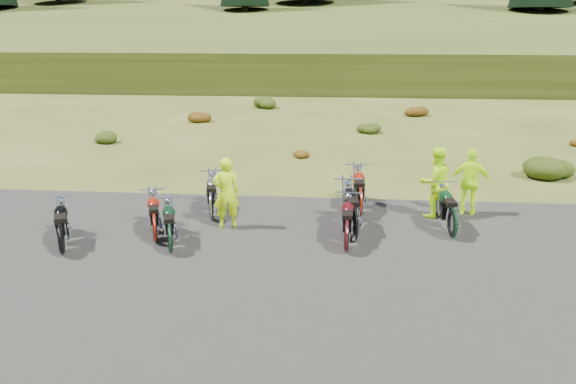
# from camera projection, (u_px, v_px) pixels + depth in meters

# --- Properties ---
(ground) EXTENTS (300.00, 300.00, 0.00)m
(ground) POSITION_uv_depth(u_px,v_px,m) (290.00, 249.00, 13.09)
(ground) COLOR #3B4416
(ground) RESTS_ON ground
(gravel_pad) EXTENTS (20.00, 12.00, 0.04)m
(gravel_pad) POSITION_uv_depth(u_px,v_px,m) (281.00, 288.00, 11.18)
(gravel_pad) COLOR black
(gravel_pad) RESTS_ON ground
(hill_slope) EXTENTS (300.00, 45.97, 9.37)m
(hill_slope) POSITION_uv_depth(u_px,v_px,m) (329.00, 70.00, 60.72)
(hill_slope) COLOR #354216
(hill_slope) RESTS_ON ground
(hill_plateau) EXTENTS (300.00, 90.00, 9.17)m
(hill_plateau) POSITION_uv_depth(u_px,v_px,m) (334.00, 46.00, 117.88)
(hill_plateau) COLOR #354216
(hill_plateau) RESTS_ON ground
(shrub_1) EXTENTS (1.03, 1.03, 0.61)m
(shrub_1) POSITION_uv_depth(u_px,v_px,m) (104.00, 136.00, 24.52)
(shrub_1) COLOR #22370D
(shrub_1) RESTS_ON ground
(shrub_2) EXTENTS (1.30, 1.30, 0.77)m
(shrub_2) POSITION_uv_depth(u_px,v_px,m) (198.00, 115.00, 29.31)
(shrub_2) COLOR #642D0C
(shrub_2) RESTS_ON ground
(shrub_3) EXTENTS (1.56, 1.56, 0.92)m
(shrub_3) POSITION_uv_depth(u_px,v_px,m) (266.00, 101.00, 34.09)
(shrub_3) COLOR #22370D
(shrub_3) RESTS_ON ground
(shrub_4) EXTENTS (0.77, 0.77, 0.45)m
(shrub_4) POSITION_uv_depth(u_px,v_px,m) (299.00, 152.00, 21.82)
(shrub_4) COLOR #642D0C
(shrub_4) RESTS_ON ground
(shrub_5) EXTENTS (1.03, 1.03, 0.61)m
(shrub_5) POSITION_uv_depth(u_px,v_px,m) (368.00, 127.00, 26.60)
(shrub_5) COLOR #22370D
(shrub_5) RESTS_ON ground
(shrub_6) EXTENTS (1.30, 1.30, 0.77)m
(shrub_6) POSITION_uv_depth(u_px,v_px,m) (416.00, 109.00, 31.39)
(shrub_6) COLOR #642D0C
(shrub_6) RESTS_ON ground
(shrub_7) EXTENTS (1.56, 1.56, 0.92)m
(shrub_7) POSITION_uv_depth(u_px,v_px,m) (551.00, 164.00, 19.02)
(shrub_7) COLOR #22370D
(shrub_7) RESTS_ON ground
(shrub_8) EXTENTS (0.77, 0.77, 0.45)m
(shrub_8) POSITION_uv_depth(u_px,v_px,m) (576.00, 140.00, 23.90)
(shrub_8) COLOR #642D0C
(shrub_8) RESTS_ON ground
(motorcycle_0) EXTENTS (1.44, 2.14, 1.07)m
(motorcycle_0) POSITION_uv_depth(u_px,v_px,m) (63.00, 255.00, 12.78)
(motorcycle_0) COLOR black
(motorcycle_0) RESTS_ON ground
(motorcycle_1) EXTENTS (1.25, 2.07, 1.03)m
(motorcycle_1) POSITION_uv_depth(u_px,v_px,m) (156.00, 243.00, 13.48)
(motorcycle_1) COLOR maroon
(motorcycle_1) RESTS_ON ground
(motorcycle_2) EXTENTS (1.19, 2.05, 1.02)m
(motorcycle_2) POSITION_uv_depth(u_px,v_px,m) (171.00, 254.00, 12.86)
(motorcycle_2) COLOR black
(motorcycle_2) RESTS_ON ground
(motorcycle_3) EXTENTS (1.04, 2.13, 1.07)m
(motorcycle_3) POSITION_uv_depth(u_px,v_px,m) (212.00, 220.00, 15.05)
(motorcycle_3) COLOR #A9A8AD
(motorcycle_3) RESTS_ON ground
(motorcycle_4) EXTENTS (0.77, 2.12, 1.10)m
(motorcycle_4) POSITION_uv_depth(u_px,v_px,m) (346.00, 252.00, 12.93)
(motorcycle_4) COLOR #480C10
(motorcycle_4) RESTS_ON ground
(motorcycle_5) EXTENTS (1.02, 2.40, 1.22)m
(motorcycle_5) POSITION_uv_depth(u_px,v_px,m) (354.00, 241.00, 13.57)
(motorcycle_5) COLOR black
(motorcycle_5) RESTS_ON ground
(motorcycle_6) EXTENTS (0.80, 2.24, 1.16)m
(motorcycle_6) POSITION_uv_depth(u_px,v_px,m) (360.00, 217.00, 15.28)
(motorcycle_6) COLOR maroon
(motorcycle_6) RESTS_ON ground
(motorcycle_7) EXTENTS (0.85, 2.18, 1.12)m
(motorcycle_7) POSITION_uv_depth(u_px,v_px,m) (451.00, 238.00, 13.75)
(motorcycle_7) COLOR black
(motorcycle_7) RESTS_ON ground
(person_middle) EXTENTS (0.76, 0.60, 1.84)m
(person_middle) POSITION_uv_depth(u_px,v_px,m) (226.00, 194.00, 14.17)
(person_middle) COLOR #C3F90D
(person_middle) RESTS_ON ground
(person_right_a) EXTENTS (1.11, 0.98, 1.91)m
(person_right_a) POSITION_uv_depth(u_px,v_px,m) (435.00, 183.00, 14.98)
(person_right_a) COLOR #C3F90D
(person_right_a) RESTS_ON ground
(person_right_b) EXTENTS (1.15, 0.72, 1.83)m
(person_right_b) POSITION_uv_depth(u_px,v_px,m) (470.00, 183.00, 15.17)
(person_right_b) COLOR #C3F90D
(person_right_b) RESTS_ON ground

